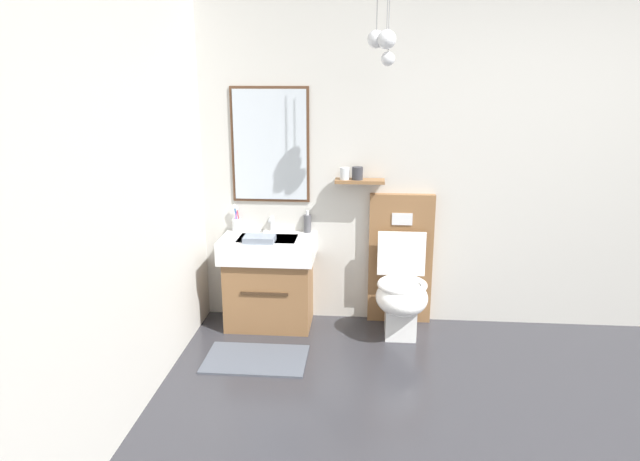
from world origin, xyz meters
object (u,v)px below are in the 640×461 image
at_px(vanity_sink_left, 269,279).
at_px(soap_dispenser, 307,223).
at_px(toilet, 401,282).
at_px(toothbrush_cup, 237,224).
at_px(folded_hand_towel, 259,239).

bearing_deg(vanity_sink_left, soap_dispenser, 30.13).
xyz_separation_m(toilet, toothbrush_cup, (-1.25, 0.16, 0.37)).
distance_m(toilet, soap_dispenser, 0.82).
xyz_separation_m(soap_dispenser, folded_hand_towel, (-0.32, -0.29, -0.05)).
bearing_deg(soap_dispenser, folded_hand_towel, -137.56).
bearing_deg(vanity_sink_left, toothbrush_cup, 150.58).
bearing_deg(folded_hand_towel, soap_dispenser, 42.44).
bearing_deg(soap_dispenser, toothbrush_cup, -178.92).
height_order(toilet, soap_dispenser, toilet).
bearing_deg(vanity_sink_left, folded_hand_towel, -107.28).
xyz_separation_m(vanity_sink_left, toilet, (0.98, -0.01, 0.01)).
bearing_deg(toilet, soap_dispenser, 166.40).
height_order(soap_dispenser, folded_hand_towel, soap_dispenser).
relative_size(vanity_sink_left, toothbrush_cup, 3.33).
bearing_deg(soap_dispenser, vanity_sink_left, -149.87).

